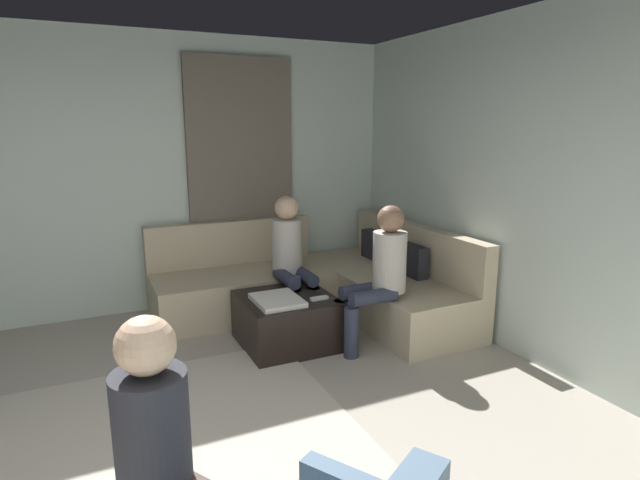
{
  "coord_description": "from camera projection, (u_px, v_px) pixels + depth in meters",
  "views": [
    {
      "loc": [
        2.39,
        -0.26,
        1.85
      ],
      "look_at": [
        -1.63,
        1.63,
        0.85
      ],
      "focal_mm": 29.24,
      "sensor_mm": 36.0,
      "label": 1
    }
  ],
  "objects": [
    {
      "name": "wall_back",
      "position": [
        596.0,
        198.0,
        3.54
      ],
      "size": [
        6.0,
        0.12,
        2.7
      ],
      "primitive_type": "cube",
      "color": "silver",
      "rests_on": "ground_plane"
    },
    {
      "name": "wall_left",
      "position": [
        105.0,
        177.0,
        4.92
      ],
      "size": [
        0.12,
        6.0,
        2.7
      ],
      "primitive_type": "cube",
      "color": "silver",
      "rests_on": "ground_plane"
    },
    {
      "name": "curtain_panel",
      "position": [
        242.0,
        182.0,
        5.39
      ],
      "size": [
        0.06,
        1.1,
        2.5
      ],
      "primitive_type": "cube",
      "color": "#726659",
      "rests_on": "ground_plane"
    },
    {
      "name": "area_rug",
      "position": [
        178.0,
        469.0,
        2.84
      ],
      "size": [
        2.6,
        2.2,
        0.01
      ],
      "primitive_type": "cube",
      "color": "beige",
      "rests_on": "ground_plane"
    },
    {
      "name": "sectional_couch",
      "position": [
        323.0,
        285.0,
        5.17
      ],
      "size": [
        2.1,
        2.55,
        0.87
      ],
      "color": "#C6B593",
      "rests_on": "ground_plane"
    },
    {
      "name": "ottoman",
      "position": [
        287.0,
        320.0,
        4.42
      ],
      "size": [
        0.76,
        0.76,
        0.42
      ],
      "primitive_type": "cube",
      "color": "black",
      "rests_on": "ground_plane"
    },
    {
      "name": "folded_blanket",
      "position": [
        277.0,
        300.0,
        4.23
      ],
      "size": [
        0.44,
        0.36,
        0.04
      ],
      "primitive_type": "cube",
      "color": "white",
      "rests_on": "ottoman"
    },
    {
      "name": "coffee_mug",
      "position": [
        296.0,
        282.0,
        4.64
      ],
      "size": [
        0.08,
        0.08,
        0.1
      ],
      "primitive_type": "cylinder",
      "color": "#334C72",
      "rests_on": "ottoman"
    },
    {
      "name": "game_remote",
      "position": [
        319.0,
        298.0,
        4.31
      ],
      "size": [
        0.05,
        0.15,
        0.02
      ],
      "primitive_type": "cube",
      "color": "white",
      "rests_on": "ottoman"
    },
    {
      "name": "person_on_couch_back",
      "position": [
        379.0,
        271.0,
        4.28
      ],
      "size": [
        0.3,
        0.6,
        1.2
      ],
      "rotation": [
        0.0,
        0.0,
        3.14
      ],
      "color": "#2D3347",
      "rests_on": "ground_plane"
    },
    {
      "name": "person_on_couch_side",
      "position": [
        291.0,
        255.0,
        4.79
      ],
      "size": [
        0.6,
        0.3,
        1.2
      ],
      "rotation": [
        0.0,
        0.0,
        -1.57
      ],
      "color": "#2D3347",
      "rests_on": "ground_plane"
    },
    {
      "name": "person_on_armchair",
      "position": [
        171.0,
        460.0,
        1.9
      ],
      "size": [
        0.59,
        0.49,
        1.18
      ],
      "rotation": [
        0.0,
        0.0,
        5.26
      ],
      "color": "brown",
      "rests_on": "ground_plane"
    }
  ]
}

